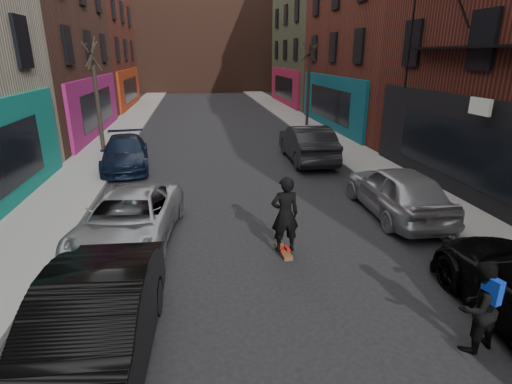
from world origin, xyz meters
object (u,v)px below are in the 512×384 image
object	(u,v)px
parked_left_mid	(92,330)
parked_right_far	(397,191)
parked_left_end	(125,153)
pedestrian	(477,307)
skateboarder	(285,214)
tree_left_far	(95,85)
parked_left_far	(129,219)
skateboard	(284,252)
parked_right_end	(307,143)
tree_right_far	(309,74)

from	to	relation	value
parked_left_mid	parked_right_far	distance (m)	9.54
parked_left_end	pedestrian	xyz separation A→B (m)	(7.60, -12.76, 0.13)
parked_right_far	skateboarder	world-z (taller)	skateboarder
tree_left_far	parked_left_far	size ratio (longest dim) A/B	1.31
tree_left_far	skateboard	distance (m)	14.30
tree_left_far	parked_left_mid	xyz separation A→B (m)	(3.00, -15.59, -2.60)
pedestrian	skateboard	bearing A→B (deg)	-72.95
tree_left_far	parked_left_far	xyz separation A→B (m)	(2.87, -10.94, -2.69)
skateboard	skateboarder	world-z (taller)	skateboarder
parked_right_end	skateboard	bearing A→B (deg)	72.55
tree_right_far	pedestrian	size ratio (longest dim) A/B	4.21
parked_left_mid	skateboarder	xyz separation A→B (m)	(3.78, 3.44, 0.29)
parked_left_mid	parked_left_far	world-z (taller)	parked_left_mid
parked_left_far	skateboarder	xyz separation A→B (m)	(3.91, -1.20, 0.38)
tree_right_far	parked_left_mid	size ratio (longest dim) A/B	1.43
parked_left_mid	tree_left_far	bearing A→B (deg)	103.33
parked_left_mid	skateboard	distance (m)	5.16
parked_left_far	skateboard	distance (m)	4.14
parked_left_mid	pedestrian	size ratio (longest dim) A/B	2.95
parked_left_far	pedestrian	world-z (taller)	pedestrian
tree_right_far	parked_left_far	size ratio (longest dim) A/B	1.37
parked_left_mid	parked_left_far	distance (m)	4.65
tree_left_far	parked_left_far	bearing A→B (deg)	-75.31
parked_right_end	tree_right_far	bearing A→B (deg)	-104.10
parked_left_far	tree_left_far	bearing A→B (deg)	111.55
skateboarder	pedestrian	xyz separation A→B (m)	(2.42, -3.82, -0.25)
tree_right_far	parked_left_end	world-z (taller)	tree_right_far
parked_right_far	skateboard	xyz separation A→B (m)	(-4.02, -2.04, -0.74)
parked_left_mid	parked_right_far	xyz separation A→B (m)	(7.80, 5.49, 0.01)
skateboarder	skateboard	bearing A→B (deg)	180.00
skateboard	skateboarder	distance (m)	1.02
parked_left_end	pedestrian	size ratio (longest dim) A/B	2.94
tree_right_far	pedestrian	distance (m)	22.37
tree_left_far	parked_left_far	world-z (taller)	tree_left_far
tree_right_far	parked_left_end	xyz separation A→B (m)	(-10.80, -9.20, -2.84)
parked_left_end	parked_right_end	bearing A→B (deg)	-6.36
parked_left_far	parked_left_end	xyz separation A→B (m)	(-1.27, 7.74, 0.00)
pedestrian	skateboarder	bearing A→B (deg)	-72.95
tree_left_far	parked_right_far	size ratio (longest dim) A/B	1.40
parked_left_end	parked_right_far	distance (m)	11.50
parked_right_end	pedestrian	bearing A→B (deg)	88.52
parked_left_end	skateboarder	size ratio (longest dim) A/B	2.45
parked_left_mid	parked_left_far	xyz separation A→B (m)	(-0.13, 4.65, -0.10)
tree_right_far	parked_left_end	distance (m)	14.47
parked_right_far	pedestrian	xyz separation A→B (m)	(-1.60, -5.87, 0.02)
skateboard	skateboarder	xyz separation A→B (m)	(0.00, 0.00, 1.02)
parked_right_far	skateboarder	bearing A→B (deg)	28.04
parked_left_mid	pedestrian	distance (m)	6.21
parked_left_mid	parked_right_far	world-z (taller)	parked_right_far
skateboarder	pedestrian	world-z (taller)	skateboarder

